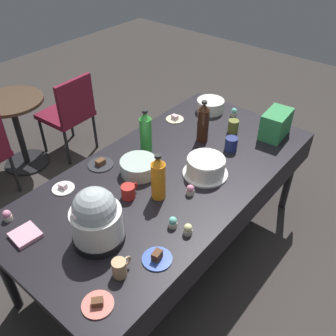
{
  "coord_description": "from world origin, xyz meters",
  "views": [
    {
      "loc": [
        -1.46,
        -1.21,
        2.26
      ],
      "look_at": [
        0.0,
        0.0,
        0.8
      ],
      "focal_mm": 39.34,
      "sensor_mm": 36.0,
      "label": 1
    }
  ],
  "objects_px": {
    "maroon_chair_right": "(69,111)",
    "coffee_mug_navy": "(231,144)",
    "dessert_plate_white": "(63,188)",
    "dessert_plate_cream": "(175,119)",
    "cupcake_berry": "(234,112)",
    "coffee_mug_red": "(129,191)",
    "coffee_mug_tan": "(120,268)",
    "cupcake_cocoa": "(173,222)",
    "soda_bottle_orange_juice": "(158,178)",
    "dessert_plate_coral": "(98,304)",
    "dessert_plate_cobalt": "(157,258)",
    "cupcake_rose": "(7,216)",
    "frosted_layer_cake": "(206,167)",
    "dessert_plate_charcoal": "(101,164)",
    "soda_bottle_cola": "(203,123)",
    "soda_carton": "(276,124)",
    "round_cafe_table": "(16,121)",
    "glass_salad_bowl": "(139,167)",
    "soda_bottle_lime_soda": "(146,132)",
    "cupcake_lemon": "(188,229)",
    "potluck_table": "(168,181)",
    "slow_cooker": "(96,218)",
    "ceramic_snack_bowl": "(210,105)",
    "cupcake_vanilla": "(190,190)"
  },
  "relations": [
    {
      "from": "dessert_plate_cream",
      "to": "cupcake_berry",
      "type": "bearing_deg",
      "value": -42.81
    },
    {
      "from": "cupcake_rose",
      "to": "soda_bottle_cola",
      "type": "bearing_deg",
      "value": -15.11
    },
    {
      "from": "glass_salad_bowl",
      "to": "soda_bottle_lime_soda",
      "type": "relative_size",
      "value": 0.77
    },
    {
      "from": "cupcake_berry",
      "to": "dessert_plate_cream",
      "type": "bearing_deg",
      "value": 137.19
    },
    {
      "from": "dessert_plate_cobalt",
      "to": "cupcake_rose",
      "type": "relative_size",
      "value": 2.33
    },
    {
      "from": "cupcake_vanilla",
      "to": "coffee_mug_navy",
      "type": "bearing_deg",
      "value": 6.32
    },
    {
      "from": "cupcake_vanilla",
      "to": "coffee_mug_red",
      "type": "relative_size",
      "value": 0.54
    },
    {
      "from": "slow_cooker",
      "to": "dessert_plate_charcoal",
      "type": "distance_m",
      "value": 0.68
    },
    {
      "from": "frosted_layer_cake",
      "to": "maroon_chair_right",
      "type": "distance_m",
      "value": 1.84
    },
    {
      "from": "dessert_plate_cream",
      "to": "soda_bottle_orange_juice",
      "type": "distance_m",
      "value": 0.94
    },
    {
      "from": "dessert_plate_cobalt",
      "to": "coffee_mug_navy",
      "type": "distance_m",
      "value": 1.11
    },
    {
      "from": "ceramic_snack_bowl",
      "to": "dessert_plate_white",
      "type": "distance_m",
      "value": 1.43
    },
    {
      "from": "cupcake_lemon",
      "to": "dessert_plate_cobalt",
      "type": "bearing_deg",
      "value": 176.74
    },
    {
      "from": "coffee_mug_navy",
      "to": "dessert_plate_coral",
      "type": "bearing_deg",
      "value": -172.3
    },
    {
      "from": "cupcake_lemon",
      "to": "potluck_table",
      "type": "bearing_deg",
      "value": 51.22
    },
    {
      "from": "frosted_layer_cake",
      "to": "coffee_mug_tan",
      "type": "bearing_deg",
      "value": -171.68
    },
    {
      "from": "frosted_layer_cake",
      "to": "dessert_plate_cobalt",
      "type": "height_order",
      "value": "frosted_layer_cake"
    },
    {
      "from": "coffee_mug_tan",
      "to": "maroon_chair_right",
      "type": "xyz_separation_m",
      "value": [
        1.16,
        1.92,
        -0.31
      ]
    },
    {
      "from": "dessert_plate_charcoal",
      "to": "cupcake_berry",
      "type": "distance_m",
      "value": 1.21
    },
    {
      "from": "soda_bottle_cola",
      "to": "soda_carton",
      "type": "height_order",
      "value": "soda_bottle_cola"
    },
    {
      "from": "dessert_plate_white",
      "to": "coffee_mug_navy",
      "type": "distance_m",
      "value": 1.19
    },
    {
      "from": "maroon_chair_right",
      "to": "coffee_mug_navy",
      "type": "bearing_deg",
      "value": -86.62
    },
    {
      "from": "ceramic_snack_bowl",
      "to": "cupcake_lemon",
      "type": "bearing_deg",
      "value": -150.59
    },
    {
      "from": "dessert_plate_charcoal",
      "to": "round_cafe_table",
      "type": "distance_m",
      "value": 1.44
    },
    {
      "from": "frosted_layer_cake",
      "to": "dessert_plate_charcoal",
      "type": "xyz_separation_m",
      "value": [
        -0.37,
        0.6,
        -0.05
      ]
    },
    {
      "from": "cupcake_cocoa",
      "to": "soda_bottle_cola",
      "type": "bearing_deg",
      "value": 25.01
    },
    {
      "from": "coffee_mug_navy",
      "to": "coffee_mug_red",
      "type": "xyz_separation_m",
      "value": [
        -0.83,
        0.21,
        -0.01
      ]
    },
    {
      "from": "dessert_plate_cobalt",
      "to": "coffee_mug_red",
      "type": "height_order",
      "value": "coffee_mug_red"
    },
    {
      "from": "round_cafe_table",
      "to": "coffee_mug_navy",
      "type": "bearing_deg",
      "value": -74.36
    },
    {
      "from": "dessert_plate_coral",
      "to": "soda_bottle_lime_soda",
      "type": "relative_size",
      "value": 0.47
    },
    {
      "from": "cupcake_cocoa",
      "to": "soda_bottle_orange_juice",
      "type": "distance_m",
      "value": 0.29
    },
    {
      "from": "dessert_plate_coral",
      "to": "coffee_mug_tan",
      "type": "height_order",
      "value": "coffee_mug_tan"
    },
    {
      "from": "potluck_table",
      "to": "round_cafe_table",
      "type": "distance_m",
      "value": 1.84
    },
    {
      "from": "coffee_mug_tan",
      "to": "maroon_chair_right",
      "type": "distance_m",
      "value": 2.27
    },
    {
      "from": "coffee_mug_navy",
      "to": "ceramic_snack_bowl",
      "type": "bearing_deg",
      "value": 49.22
    },
    {
      "from": "cupcake_berry",
      "to": "coffee_mug_red",
      "type": "xyz_separation_m",
      "value": [
        -1.27,
        -0.03,
        0.01
      ]
    },
    {
      "from": "dessert_plate_white",
      "to": "soda_bottle_lime_soda",
      "type": "xyz_separation_m",
      "value": [
        0.66,
        -0.11,
        0.14
      ]
    },
    {
      "from": "cupcake_rose",
      "to": "soda_bottle_orange_juice",
      "type": "height_order",
      "value": "soda_bottle_orange_juice"
    },
    {
      "from": "dessert_plate_white",
      "to": "cupcake_lemon",
      "type": "xyz_separation_m",
      "value": [
        0.2,
        -0.83,
        0.02
      ]
    },
    {
      "from": "dessert_plate_white",
      "to": "coffee_mug_navy",
      "type": "xyz_separation_m",
      "value": [
        1.04,
        -0.58,
        0.04
      ]
    },
    {
      "from": "dessert_plate_white",
      "to": "coffee_mug_tan",
      "type": "bearing_deg",
      "value": -106.74
    },
    {
      "from": "soda_bottle_lime_soda",
      "to": "soda_bottle_cola",
      "type": "relative_size",
      "value": 0.99
    },
    {
      "from": "dessert_plate_cream",
      "to": "cupcake_rose",
      "type": "distance_m",
      "value": 1.48
    },
    {
      "from": "slow_cooker",
      "to": "dessert_plate_cobalt",
      "type": "xyz_separation_m",
      "value": [
        0.09,
        -0.33,
        -0.14
      ]
    },
    {
      "from": "frosted_layer_cake",
      "to": "soda_bottle_orange_juice",
      "type": "distance_m",
      "value": 0.38
    },
    {
      "from": "dessert_plate_coral",
      "to": "round_cafe_table",
      "type": "xyz_separation_m",
      "value": [
        0.89,
        2.19,
        -0.26
      ]
    },
    {
      "from": "glass_salad_bowl",
      "to": "dessert_plate_cobalt",
      "type": "xyz_separation_m",
      "value": [
        -0.46,
        -0.56,
        -0.04
      ]
    },
    {
      "from": "cupcake_berry",
      "to": "soda_bottle_lime_soda",
      "type": "xyz_separation_m",
      "value": [
        -0.82,
        0.23,
        0.12
      ]
    },
    {
      "from": "potluck_table",
      "to": "dessert_plate_cream",
      "type": "relative_size",
      "value": 15.18
    },
    {
      "from": "dessert_plate_white",
      "to": "cupcake_lemon",
      "type": "height_order",
      "value": "cupcake_lemon"
    }
  ]
}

